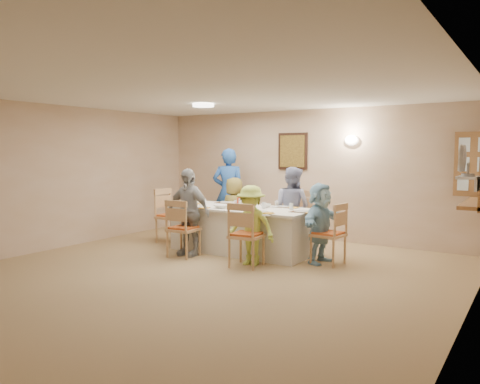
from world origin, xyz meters
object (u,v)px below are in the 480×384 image
Objects in this scene: caregiver at (229,192)px; condiment_ketchup at (239,201)px; chair_front_left at (184,228)px; chair_left_end at (172,215)px; desk_fan at (465,164)px; chair_back_left at (238,215)px; diner_front_right at (251,225)px; chair_right_end at (328,233)px; diner_back_left at (234,210)px; dining_table at (242,230)px; chair_back_right at (295,219)px; diner_front_left at (188,212)px; chair_front_right at (247,234)px; diner_right_end at (320,223)px; diner_back_right at (292,208)px.

caregiver is 1.53m from condiment_ketchup.
chair_left_end is (-0.95, 0.80, 0.04)m from chair_front_left.
desk_fan is 4.45m from chair_back_left.
diner_front_right is at bearing -106.59° from chair_left_end.
diner_back_left is (-2.15, 0.68, 0.14)m from chair_right_end.
dining_table is 1.39× the size of caregiver.
diner_back_left is at bearing -94.24° from chair_front_left.
dining_table is 1.01m from chair_back_right.
diner_back_left reaches higher than chair_back_right.
condiment_ketchup is at bearing 103.38° from caregiver.
diner_front_left is (-2.15, -0.68, 0.24)m from chair_right_end.
diner_back_left is (0.00, 1.48, 0.14)m from chair_front_left.
diner_back_left is at bearing 131.42° from dining_table.
desk_fan is at bearing 175.75° from chair_front_right.
desk_fan reaches higher than diner_front_left.
chair_back_left reaches higher than dining_table.
chair_back_right is at bearing -173.04° from diner_back_left.
chair_front_right is at bearing 130.28° from diner_back_left.
desk_fan reaches higher than dining_table.
chair_front_right is 1.23m from diner_front_left.
diner_front_right is 0.68× the size of caregiver.
diner_front_right reaches higher than chair_back_left.
desk_fan is 0.12× the size of dining_table.
chair_back_left is at bearing -94.24° from chair_front_left.
diner_front_left is at bearing -179.78° from desk_fan.
chair_left_end is 0.82× the size of diner_right_end.
desk_fan reaches higher than chair_front_left.
diner_back_right is (2.15, 0.68, 0.21)m from chair_left_end.
caregiver is (-2.47, 1.15, 0.26)m from diner_right_end.
dining_table is 0.93m from diner_front_right.
chair_back_right is 2.00m from chair_front_left.
diner_right_end is 5.45× the size of condiment_ketchup.
diner_front_left reaches higher than chair_right_end.
chair_front_right is 0.81× the size of diner_front_right.
desk_fan is 0.24× the size of diner_right_end.
chair_front_right is at bearing 102.61° from caregiver.
condiment_ketchup is at bearing 95.92° from diner_right_end.
chair_right_end is at bearing 33.57° from diner_front_right.
chair_back_left is at bearing 74.03° from diner_right_end.
chair_front_left is 0.93× the size of chair_left_end.
caregiver is (-1.65, 1.83, 0.28)m from diner_front_right.
chair_back_right is 1.06× the size of chair_front_right.
diner_right_end is at bearing -83.95° from chair_right_end.
diner_back_left is at bearing 128.98° from condiment_ketchup.
chair_front_left is 0.79× the size of diner_front_right.
dining_table is 2.04× the size of diner_front_right.
caregiver reaches higher than diner_front_right.
diner_right_end is at bearing 19.06° from diner_front_left.
chair_back_right is at bearing 6.56° from chair_back_left.
chair_front_left is 0.27m from diner_front_left.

